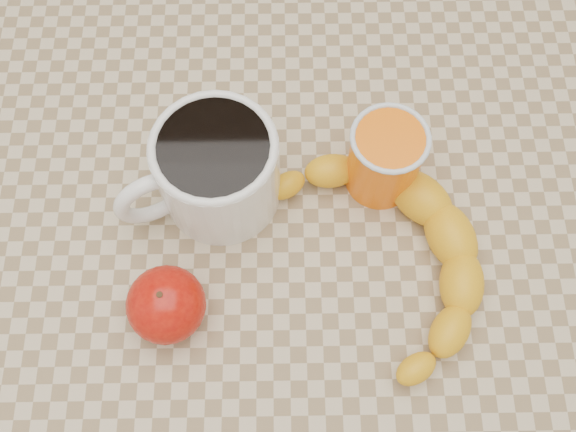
{
  "coord_description": "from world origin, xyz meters",
  "views": [
    {
      "loc": [
        -0.0,
        -0.25,
        1.38
      ],
      "look_at": [
        0.0,
        0.0,
        0.77
      ],
      "focal_mm": 40.0,
      "sensor_mm": 36.0,
      "label": 1
    }
  ],
  "objects_px": {
    "coffee_mug": "(214,169)",
    "apple": "(166,305)",
    "banana": "(390,252)",
    "orange_juice_glass": "(385,158)",
    "table": "(288,250)"
  },
  "relations": [
    {
      "from": "table",
      "to": "orange_juice_glass",
      "type": "distance_m",
      "value": 0.17
    },
    {
      "from": "orange_juice_glass",
      "to": "coffee_mug",
      "type": "bearing_deg",
      "value": -175.02
    },
    {
      "from": "table",
      "to": "apple",
      "type": "xyz_separation_m",
      "value": [
        -0.12,
        -0.1,
        0.12
      ]
    },
    {
      "from": "coffee_mug",
      "to": "apple",
      "type": "distance_m",
      "value": 0.14
    },
    {
      "from": "orange_juice_glass",
      "to": "apple",
      "type": "height_order",
      "value": "orange_juice_glass"
    },
    {
      "from": "apple",
      "to": "banana",
      "type": "relative_size",
      "value": 0.26
    },
    {
      "from": "orange_juice_glass",
      "to": "apple",
      "type": "bearing_deg",
      "value": -145.88
    },
    {
      "from": "table",
      "to": "banana",
      "type": "height_order",
      "value": "banana"
    },
    {
      "from": "coffee_mug",
      "to": "orange_juice_glass",
      "type": "relative_size",
      "value": 2.01
    },
    {
      "from": "table",
      "to": "banana",
      "type": "xyz_separation_m",
      "value": [
        0.1,
        -0.04,
        0.11
      ]
    },
    {
      "from": "orange_juice_glass",
      "to": "banana",
      "type": "bearing_deg",
      "value": -88.79
    },
    {
      "from": "orange_juice_glass",
      "to": "banana",
      "type": "xyz_separation_m",
      "value": [
        0.0,
        -0.09,
        -0.02
      ]
    },
    {
      "from": "table",
      "to": "orange_juice_glass",
      "type": "bearing_deg",
      "value": 27.11
    },
    {
      "from": "orange_juice_glass",
      "to": "apple",
      "type": "distance_m",
      "value": 0.26
    },
    {
      "from": "banana",
      "to": "apple",
      "type": "bearing_deg",
      "value": 171.95
    }
  ]
}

